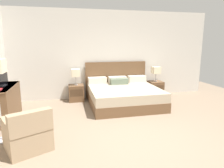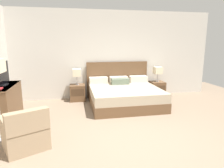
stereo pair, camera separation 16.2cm
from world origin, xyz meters
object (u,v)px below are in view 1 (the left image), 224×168
nightstand_right (155,89)px  armchair_by_window (28,134)px  table_lamp_left (76,73)px  table_lamp_right (156,70)px  nightstand_left (76,93)px  tv (1,75)px  bed (123,94)px  dresser (4,103)px

nightstand_right → armchair_by_window: (-3.68, -2.84, 0.03)m
table_lamp_left → table_lamp_right: 2.72m
nightstand_left → nightstand_right: size_ratio=1.00×
nightstand_left → table_lamp_left: table_lamp_left is taller
nightstand_left → tv: tv is taller
bed → nightstand_right: size_ratio=4.04×
table_lamp_right → armchair_by_window: table_lamp_right is taller
nightstand_right → table_lamp_right: size_ratio=1.01×
nightstand_left → dresser: size_ratio=0.39×
table_lamp_right → tv: (-4.47, -1.23, 0.20)m
tv → nightstand_left: bearing=35.0°
nightstand_left → table_lamp_right: table_lamp_right is taller
tv → armchair_by_window: tv is taller
bed → tv: (-3.12, -0.54, 0.79)m
dresser → nightstand_left: bearing=35.7°
nightstand_right → table_lamp_left: 2.79m
bed → table_lamp_right: bed is taller
bed → armchair_by_window: bed is taller
nightstand_right → armchair_by_window: size_ratio=0.56×
nightstand_left → armchair_by_window: 3.00m
dresser → table_lamp_right: bearing=15.8°
table_lamp_right → nightstand_right: bearing=-90.0°
nightstand_left → table_lamp_right: size_ratio=1.01×
bed → dresser: (-3.12, -0.58, 0.12)m
nightstand_left → table_lamp_right: 2.79m
dresser → tv: size_ratio=1.48×
nightstand_right → tv: 4.72m
table_lamp_left → armchair_by_window: table_lamp_left is taller
nightstand_left → tv: size_ratio=0.58×
nightstand_right → dresser: 4.65m
bed → table_lamp_right: size_ratio=4.07×
nightstand_right → tv: (-4.47, -1.23, 0.84)m
nightstand_right → dresser: bearing=-164.2°
dresser → tv: 0.67m
nightstand_right → table_lamp_right: 0.64m
table_lamp_right → armchair_by_window: bearing=-142.3°
dresser → bed: bearing=10.5°
bed → table_lamp_left: size_ratio=4.07×
nightstand_left → table_lamp_right: bearing=0.0°
nightstand_right → table_lamp_left: size_ratio=1.01×
bed → tv: 3.26m
nightstand_left → dresser: dresser is taller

